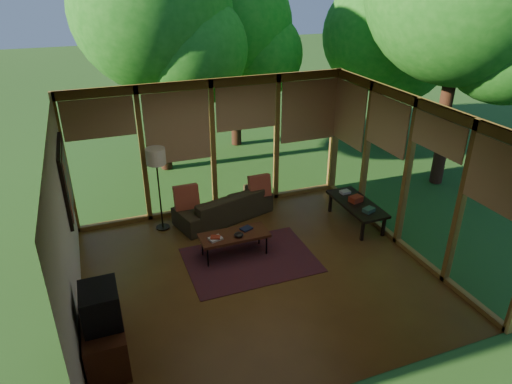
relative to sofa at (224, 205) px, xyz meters
name	(u,v)px	position (x,y,z in m)	size (l,w,h in m)	color
floor	(258,273)	(-0.03, -2.00, -0.29)	(5.50, 5.50, 0.00)	brown
ceiling	(258,115)	(-0.03, -2.00, 2.41)	(5.50, 5.50, 0.00)	silver
wall_left	(66,234)	(-2.78, -2.00, 1.06)	(0.04, 5.00, 2.70)	beige
wall_front	(342,300)	(-0.03, -4.50, 1.06)	(5.50, 0.04, 2.70)	beige
window_wall_back	(213,147)	(-0.03, 0.50, 1.06)	(5.50, 0.12, 2.70)	olive
window_wall_right	(407,175)	(2.72, -2.00, 1.06)	(0.12, 5.00, 2.70)	olive
exterior_lawn	(382,106)	(7.97, 6.00, -0.30)	(40.00, 40.00, 0.00)	#285821
tree_nw	(152,10)	(-0.59, 3.06, 3.45)	(3.57, 3.57, 5.53)	#371F14
tree_ne	(233,25)	(1.63, 4.15, 2.95)	(3.09, 3.09, 4.79)	#371F14
tree_far	(380,35)	(5.47, 3.14, 2.65)	(3.08, 3.08, 4.49)	#371F14
rug	(250,260)	(-0.02, -1.60, -0.28)	(2.19, 1.55, 0.01)	maroon
sofa	(224,205)	(0.00, 0.00, 0.00)	(1.96, 0.77, 0.57)	#332C19
pillow_left	(186,198)	(-0.75, -0.05, 0.33)	(0.47, 0.16, 0.47)	maroon
pillow_right	(260,186)	(0.75, -0.05, 0.32)	(0.44, 0.15, 0.44)	maroon
ct_book_lower	(215,239)	(-0.57, -1.40, 0.16)	(0.22, 0.16, 0.03)	#A8A099
ct_book_upper	(215,237)	(-0.57, -1.40, 0.18)	(0.16, 0.12, 0.03)	maroon
ct_book_side	(246,229)	(0.03, -1.27, 0.15)	(0.20, 0.15, 0.03)	black
ct_bowl	(239,235)	(-0.17, -1.45, 0.17)	(0.16, 0.16, 0.07)	black
media_cabinet	(105,340)	(-2.50, -3.03, 0.01)	(0.50, 1.00, 0.60)	#4D2415
television	(100,306)	(-2.48, -3.03, 0.56)	(0.45, 0.55, 0.50)	black
console_book_a	(369,210)	(2.37, -1.53, 0.21)	(0.21, 0.15, 0.08)	#2D5041
console_book_b	(356,199)	(2.37, -1.08, 0.22)	(0.24, 0.18, 0.11)	maroon
console_book_c	(345,192)	(2.37, -0.68, 0.20)	(0.19, 0.14, 0.05)	#A8A099
floor_lamp	(156,161)	(-1.24, 0.03, 1.12)	(0.36, 0.36, 1.65)	black
coffee_table	(234,236)	(-0.22, -1.35, 0.10)	(1.20, 0.50, 0.43)	#4D2415
side_console	(357,205)	(2.37, -1.13, 0.12)	(0.60, 1.40, 0.46)	black
wall_painting	(66,179)	(-2.75, -0.60, 1.26)	(0.06, 1.35, 1.15)	black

